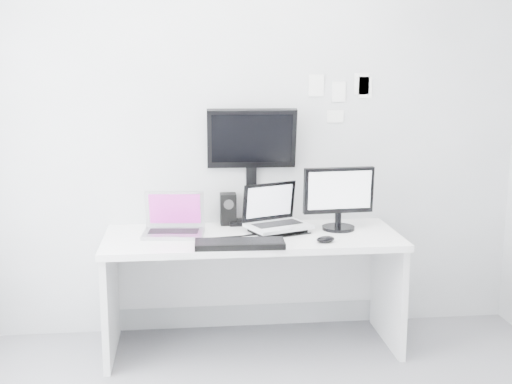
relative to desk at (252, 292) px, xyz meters
The scene contains 14 objects.
back_wall 1.05m from the desk, 90.00° to the left, with size 3.60×3.60×0.00m, color silver.
desk is the anchor object (origin of this frame).
macbook 0.70m from the desk, behind, with size 0.37×0.27×0.27m, color #A8A8AD.
speaker 0.56m from the desk, 114.18° to the left, with size 0.10×0.10×0.20m, color black.
dell_laptop 0.55m from the desk, 13.17° to the left, with size 0.37×0.29×0.31m, color silver.
rear_monitor 0.81m from the desk, 85.08° to the left, with size 0.57×0.20×0.77m, color black.
samsung_monitor 0.80m from the desk, ahead, with size 0.45×0.21×0.41m, color black.
keyboard 0.47m from the desk, 110.96° to the right, with size 0.51×0.18×0.03m, color black.
mouse 0.60m from the desk, 28.54° to the right, with size 0.11×0.07×0.04m, color black.
wall_note_0 1.38m from the desk, 37.40° to the left, with size 0.10×0.00×0.14m, color white.
wall_note_1 1.40m from the desk, 29.83° to the left, with size 0.09×0.00×0.13m, color white.
wall_note_2 1.51m from the desk, 24.64° to the left, with size 0.10×0.00×0.14m, color white.
wall_note_3 1.25m from the desk, 30.67° to the left, with size 0.11×0.00×0.08m, color white.
wall_note_4 1.50m from the desk, 23.96° to the left, with size 0.09×0.00×0.14m, color white.
Camera 1 is at (-0.41, -2.66, 1.76)m, focal length 46.64 mm.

